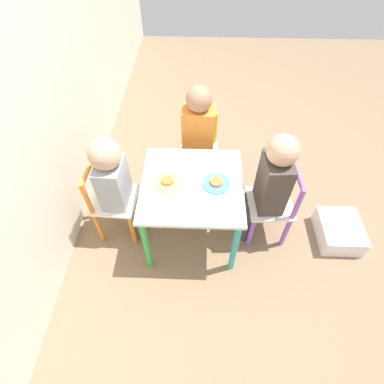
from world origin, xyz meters
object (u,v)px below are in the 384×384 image
at_px(chair_purple, 273,206).
at_px(storage_bin, 339,231).
at_px(child_back, 116,181).
at_px(child_right, 198,134).
at_px(kids_table, 192,193).
at_px(plate_back, 168,182).
at_px(chair_orange, 112,201).
at_px(plate_front, 216,183).
at_px(chair_yellow, 198,152).
at_px(child_front, 270,183).

xyz_separation_m(chair_purple, storage_bin, (-0.04, -0.45, -0.20)).
xyz_separation_m(child_back, child_right, (0.40, -0.45, 0.01)).
bearing_deg(kids_table, plate_back, 90.00).
xyz_separation_m(chair_purple, child_right, (0.40, 0.46, 0.21)).
xyz_separation_m(chair_orange, child_right, (0.40, -0.51, 0.21)).
distance_m(plate_front, storage_bin, 0.91).
bearing_deg(child_right, plate_back, -106.94).
relative_size(plate_front, storage_bin, 0.52).
relative_size(chair_yellow, storage_bin, 1.80).
bearing_deg(kids_table, chair_orange, 87.00).
xyz_separation_m(chair_orange, chair_yellow, (0.46, -0.51, 0.00)).
height_order(child_front, plate_back, child_front).
bearing_deg(plate_front, chair_orange, 87.64).
height_order(child_right, storage_bin, child_right).
bearing_deg(kids_table, child_front, -86.51).
distance_m(child_front, storage_bin, 0.66).
height_order(child_front, child_back, child_front).
distance_m(child_front, child_right, 0.57).
xyz_separation_m(kids_table, plate_front, (-0.00, -0.13, 0.09)).
distance_m(chair_orange, child_front, 0.93).
bearing_deg(chair_orange, plate_front, -89.36).
relative_size(child_back, plate_front, 4.87).
relative_size(child_front, child_back, 1.06).
xyz_separation_m(chair_orange, plate_front, (-0.03, -0.62, 0.22)).
bearing_deg(chair_orange, child_front, -86.97).
xyz_separation_m(child_back, plate_front, (-0.02, -0.56, 0.03)).
height_order(chair_purple, plate_back, chair_purple).
relative_size(kids_table, plate_front, 3.62).
relative_size(chair_yellow, child_front, 0.68).
bearing_deg(storage_bin, plate_back, 89.65).
height_order(chair_orange, child_back, child_back).
bearing_deg(storage_bin, kids_table, 89.60).
relative_size(chair_purple, plate_front, 3.49).
xyz_separation_m(chair_orange, plate_back, (-0.03, -0.35, 0.22)).
bearing_deg(child_front, chair_purple, 90.00).
distance_m(kids_table, child_back, 0.43).
bearing_deg(child_back, storage_bin, -88.21).
height_order(child_front, plate_front, child_front).
bearing_deg(plate_front, child_front, -84.94).
relative_size(kids_table, chair_orange, 1.04).
height_order(chair_purple, chair_orange, same).
bearing_deg(plate_back, kids_table, -90.00).
relative_size(child_front, plate_back, 5.20).
relative_size(child_right, plate_front, 5.17).
xyz_separation_m(plate_back, storage_bin, (-0.01, -1.07, -0.42)).
bearing_deg(child_back, chair_yellow, -41.31).
distance_m(child_back, plate_front, 0.56).
bearing_deg(plate_front, child_back, 87.71).
bearing_deg(kids_table, plate_front, -90.00).
xyz_separation_m(plate_front, plate_back, (0.00, 0.26, 0.00)).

